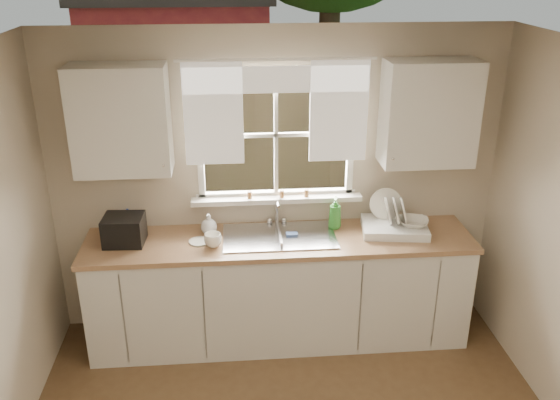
{
  "coord_description": "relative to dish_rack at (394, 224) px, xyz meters",
  "views": [
    {
      "loc": [
        -0.35,
        -2.45,
        2.99
      ],
      "look_at": [
        0.0,
        1.65,
        1.25
      ],
      "focal_mm": 38.0,
      "sensor_mm": 36.0,
      "label": 1
    }
  ],
  "objects": [
    {
      "name": "room_walls",
      "position": [
        -0.92,
        -1.8,
        0.27
      ],
      "size": [
        3.62,
        4.02,
        2.5
      ],
      "color": "beige",
      "rests_on": "ground"
    },
    {
      "name": "cup",
      "position": [
        -1.44,
        -0.15,
        -0.01
      ],
      "size": [
        0.17,
        0.17,
        0.11
      ],
      "primitive_type": "imported",
      "rotation": [
        0.0,
        0.0,
        0.32
      ],
      "color": "white",
      "rests_on": "countertop"
    },
    {
      "name": "upper_cabinet_right",
      "position": [
        0.23,
        0.09,
        0.88
      ],
      "size": [
        0.7,
        0.33,
        0.8
      ],
      "primitive_type": "cube",
      "color": "silver",
      "rests_on": "room_walls"
    },
    {
      "name": "black_appliance",
      "position": [
        -2.12,
        -0.03,
        0.05
      ],
      "size": [
        0.31,
        0.28,
        0.22
      ],
      "primitive_type": "cube",
      "rotation": [
        0.0,
        0.0,
        -0.06
      ],
      "color": "black",
      "rests_on": "countertop"
    },
    {
      "name": "sink",
      "position": [
        -0.92,
        -0.02,
        -0.13
      ],
      "size": [
        0.88,
        0.52,
        0.4
      ],
      "color": "#B7B7BC",
      "rests_on": "countertop"
    },
    {
      "name": "sill_jars",
      "position": [
        -0.9,
        0.2,
        0.21
      ],
      "size": [
        0.5,
        0.04,
        0.06
      ],
      "color": "brown",
      "rests_on": "window"
    },
    {
      "name": "ceiling",
      "position": [
        -0.92,
        -1.74,
        1.53
      ],
      "size": [
        3.6,
        4.0,
        0.02
      ],
      "primitive_type": "cube",
      "color": "silver",
      "rests_on": "room_walls"
    },
    {
      "name": "soap_bottle_c",
      "position": [
        -1.48,
        0.09,
        0.02
      ],
      "size": [
        0.15,
        0.15,
        0.17
      ],
      "primitive_type": "imported",
      "rotation": [
        0.0,
        0.0,
        -0.21
      ],
      "color": "beige",
      "rests_on": "countertop"
    },
    {
      "name": "upper_cabinet_left",
      "position": [
        -2.07,
        0.09,
        0.88
      ],
      "size": [
        0.7,
        0.33,
        0.8
      ],
      "primitive_type": "cube",
      "color": "silver",
      "rests_on": "room_walls"
    },
    {
      "name": "window",
      "position": [
        -0.92,
        0.26,
        0.51
      ],
      "size": [
        1.38,
        0.16,
        1.06
      ],
      "color": "white",
      "rests_on": "room_walls"
    },
    {
      "name": "base_cabinets",
      "position": [
        -0.92,
        -0.06,
        -0.54
      ],
      "size": [
        3.0,
        0.62,
        0.87
      ],
      "primitive_type": "cube",
      "color": "silver",
      "rests_on": "ground"
    },
    {
      "name": "soap_bottle_b",
      "position": [
        -2.11,
        0.14,
        0.04
      ],
      "size": [
        0.11,
        0.11,
        0.21
      ],
      "primitive_type": "imported",
      "rotation": [
        0.0,
        0.0,
        -0.19
      ],
      "color": "blue",
      "rests_on": "countertop"
    },
    {
      "name": "countertop",
      "position": [
        -0.92,
        -0.06,
        -0.08
      ],
      "size": [
        3.04,
        0.65,
        0.04
      ],
      "primitive_type": "cube",
      "color": "#A27851",
      "rests_on": "base_cabinets"
    },
    {
      "name": "soap_bottle_a",
      "position": [
        -0.46,
        0.1,
        0.07
      ],
      "size": [
        0.12,
        0.12,
        0.27
      ],
      "primitive_type": "imported",
      "rotation": [
        0.0,
        0.0,
        -0.21
      ],
      "color": "#2E832A",
      "rests_on": "countertop"
    },
    {
      "name": "curtains",
      "position": [
        -0.92,
        0.21,
        0.96
      ],
      "size": [
        1.5,
        0.03,
        0.81
      ],
      "color": "white",
      "rests_on": "room_walls"
    },
    {
      "name": "dish_rack",
      "position": [
        0.0,
        0.0,
        0.0
      ],
      "size": [
        0.56,
        0.45,
        0.32
      ],
      "color": "white",
      "rests_on": "countertop"
    },
    {
      "name": "wall_outlet",
      "position": [
        -0.04,
        0.25,
        0.11
      ],
      "size": [
        0.08,
        0.01,
        0.12
      ],
      "primitive_type": "cube",
      "color": "beige",
      "rests_on": "room_walls"
    },
    {
      "name": "bowl",
      "position": [
        0.14,
        -0.05,
        0.03
      ],
      "size": [
        0.29,
        0.29,
        0.06
      ],
      "primitive_type": "imported",
      "rotation": [
        0.0,
        0.0,
        -0.36
      ],
      "color": "silver",
      "rests_on": "dish_rack"
    },
    {
      "name": "saucer",
      "position": [
        -1.55,
        -0.07,
        -0.05
      ],
      "size": [
        0.16,
        0.16,
        0.01
      ],
      "primitive_type": "cylinder",
      "color": "silver",
      "rests_on": "countertop"
    }
  ]
}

